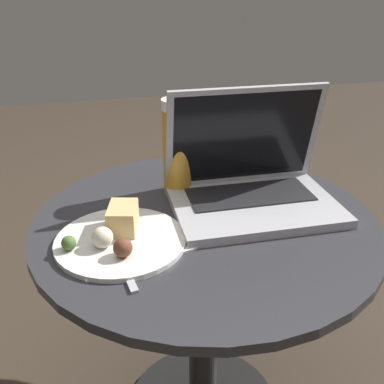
# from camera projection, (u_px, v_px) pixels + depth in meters

# --- Properties ---
(table) EXTENTS (0.66, 0.66, 0.53)m
(table) POSITION_uv_depth(u_px,v_px,m) (204.00, 278.00, 0.92)
(table) COLOR black
(table) RESTS_ON ground_plane
(napkin) EXTENTS (0.22, 0.18, 0.00)m
(napkin) POSITION_uv_depth(u_px,v_px,m) (130.00, 244.00, 0.77)
(napkin) COLOR white
(napkin) RESTS_ON table
(laptop) EXTENTS (0.33, 0.23, 0.23)m
(laptop) POSITION_uv_depth(u_px,v_px,m) (251.00, 182.00, 0.89)
(laptop) COLOR #B2B2B7
(laptop) RESTS_ON table
(beer_glass) EXTENTS (0.06, 0.06, 0.20)m
(beer_glass) POSITION_uv_depth(u_px,v_px,m) (177.00, 147.00, 0.92)
(beer_glass) COLOR gold
(beer_glass) RESTS_ON table
(snack_plate) EXTENTS (0.23, 0.23, 0.06)m
(snack_plate) POSITION_uv_depth(u_px,v_px,m) (119.00, 236.00, 0.78)
(snack_plate) COLOR silver
(snack_plate) RESTS_ON table
(fork) EXTENTS (0.04, 0.17, 0.00)m
(fork) POSITION_uv_depth(u_px,v_px,m) (120.00, 257.00, 0.74)
(fork) COLOR #B2B2B7
(fork) RESTS_ON table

